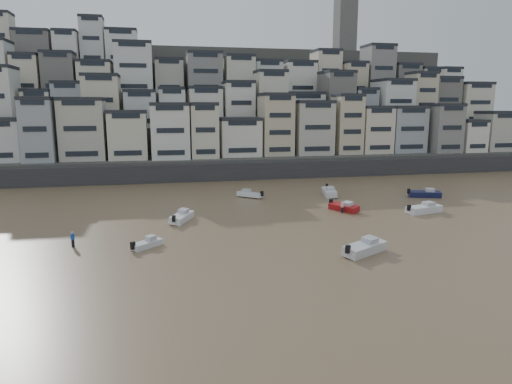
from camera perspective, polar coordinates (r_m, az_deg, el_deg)
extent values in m
plane|color=olive|center=(30.88, 1.03, -18.17)|extent=(400.00, 400.00, 0.00)
cube|color=#38383A|center=(93.67, -2.06, 2.65)|extent=(140.00, 3.00, 3.50)
cube|color=#4C4C47|center=(101.40, 0.03, 3.42)|extent=(140.00, 14.00, 4.00)
cube|color=#4C4C47|center=(112.77, -1.27, 5.69)|extent=(140.00, 14.00, 10.00)
cube|color=#4C4C47|center=(124.28, -2.33, 8.00)|extent=(140.00, 14.00, 18.00)
cube|color=#4C4C47|center=(135.99, -3.22, 9.91)|extent=(140.00, 16.00, 26.00)
cube|color=#4C4C47|center=(149.82, -4.08, 11.13)|extent=(140.00, 18.00, 32.00)
cube|color=#66635E|center=(160.72, 11.08, 19.89)|extent=(6.00, 6.00, 18.00)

